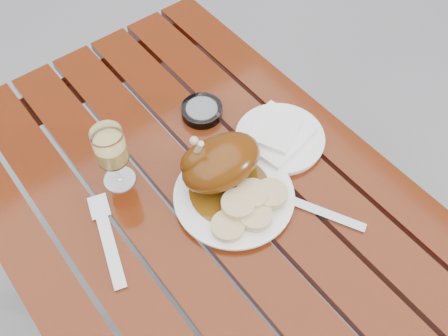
# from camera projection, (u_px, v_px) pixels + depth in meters

# --- Properties ---
(ground) EXTENTS (60.00, 60.00, 0.00)m
(ground) POSITION_uv_depth(u_px,v_px,m) (211.00, 318.00, 1.68)
(ground) COLOR slate
(ground) RESTS_ON ground
(table) EXTENTS (0.80, 1.20, 0.75)m
(table) POSITION_uv_depth(u_px,v_px,m) (208.00, 274.00, 1.38)
(table) COLOR #62270B
(table) RESTS_ON ground
(dinner_plate) EXTENTS (0.29, 0.29, 0.02)m
(dinner_plate) POSITION_uv_depth(u_px,v_px,m) (234.00, 196.00, 1.07)
(dinner_plate) COLOR white
(dinner_plate) RESTS_ON table
(roast_duck) EXTENTS (0.19, 0.19, 0.13)m
(roast_duck) POSITION_uv_depth(u_px,v_px,m) (219.00, 163.00, 1.05)
(roast_duck) COLOR #5E380A
(roast_duck) RESTS_ON dinner_plate
(bread_dumplings) EXTENTS (0.19, 0.11, 0.03)m
(bread_dumplings) POSITION_uv_depth(u_px,v_px,m) (249.00, 206.00, 1.03)
(bread_dumplings) COLOR #D1B47F
(bread_dumplings) RESTS_ON dinner_plate
(wine_glass) EXTENTS (0.08, 0.08, 0.16)m
(wine_glass) POSITION_uv_depth(u_px,v_px,m) (113.00, 158.00, 1.04)
(wine_glass) COLOR #F8DD70
(wine_glass) RESTS_ON table
(side_plate) EXTENTS (0.27, 0.27, 0.02)m
(side_plate) POSITION_uv_depth(u_px,v_px,m) (280.00, 138.00, 1.16)
(side_plate) COLOR white
(side_plate) RESTS_ON table
(napkin) EXTENTS (0.17, 0.16, 0.01)m
(napkin) POSITION_uv_depth(u_px,v_px,m) (274.00, 134.00, 1.15)
(napkin) COLOR white
(napkin) RESTS_ON side_plate
(ashtray) EXTENTS (0.13, 0.13, 0.03)m
(ashtray) POSITION_uv_depth(u_px,v_px,m) (202.00, 111.00, 1.20)
(ashtray) COLOR #B2B7BC
(ashtray) RESTS_ON table
(fork) EXTENTS (0.09, 0.20, 0.01)m
(fork) POSITION_uv_depth(u_px,v_px,m) (109.00, 244.00, 1.01)
(fork) COLOR gray
(fork) RESTS_ON table
(knife) EXTENTS (0.12, 0.21, 0.01)m
(knife) POSITION_uv_depth(u_px,v_px,m) (315.00, 210.00, 1.06)
(knife) COLOR gray
(knife) RESTS_ON table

